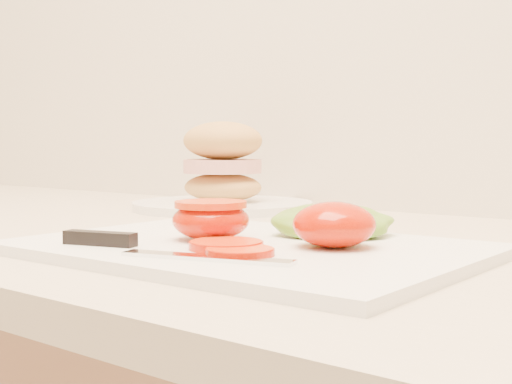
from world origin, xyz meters
The scene contains 8 objects.
cutting_board centered at (-0.34, 1.57, 0.94)m, with size 0.39×0.28×0.01m, color white.
tomato_half_dome centered at (-0.26, 1.60, 0.96)m, with size 0.07×0.07×0.04m, color red.
tomato_half_cut centered at (-0.38, 1.56, 0.96)m, with size 0.07×0.07×0.04m.
tomato_slice_0 centered at (-0.33, 1.53, 0.94)m, with size 0.06×0.06×0.01m, color #EC4F19.
tomato_slice_1 centered at (-0.30, 1.51, 0.94)m, with size 0.05×0.05×0.01m, color #EC4F19.
lettuce_leaf_0 centered at (-0.31, 1.66, 0.95)m, with size 0.12×0.09×0.03m, color #5C9828.
knife centered at (-0.38, 1.48, 0.94)m, with size 0.23×0.06×0.01m.
sandwich_plate centered at (-0.64, 1.87, 0.98)m, with size 0.27×0.27×0.13m.
Camera 1 is at (0.07, 1.09, 1.03)m, focal length 50.00 mm.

